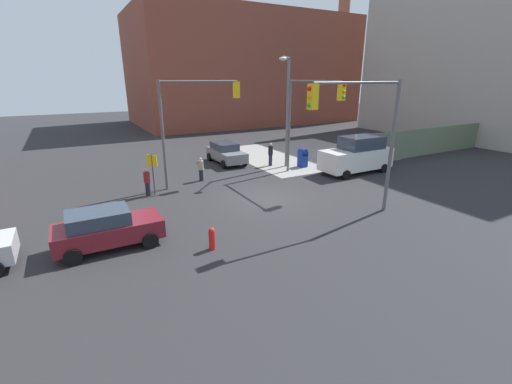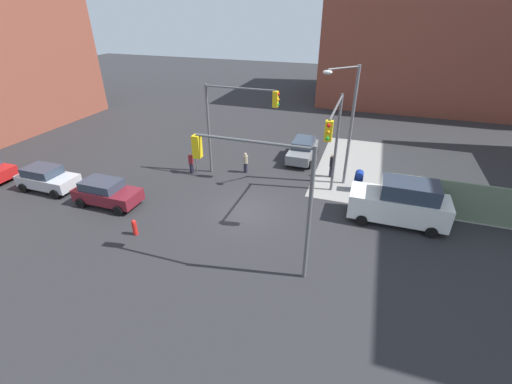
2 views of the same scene
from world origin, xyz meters
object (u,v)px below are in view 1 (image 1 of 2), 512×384
object	(u,v)px
coupe_maroon	(106,228)
mailbox_blue	(303,157)
van_white_delivery	(357,155)
pedestrian_walking_north	(147,182)
hatchback_gray	(226,153)
street_lamp_corner	(287,105)
traffic_signal_ne_corner	(308,109)
fire_hydrant	(212,238)
pedestrian_crossing	(201,169)
pedestrian_waiting	(271,154)
smokestack	(341,57)
traffic_signal_se_corner	(364,123)
traffic_signal_nw_corner	(194,112)

from	to	relation	value
coupe_maroon	mailbox_blue	bearing A→B (deg)	25.19
van_white_delivery	pedestrian_walking_north	world-z (taller)	van_white_delivery
hatchback_gray	street_lamp_corner	bearing A→B (deg)	-45.51
traffic_signal_ne_corner	fire_hydrant	distance (m)	12.29
street_lamp_corner	pedestrian_walking_north	world-z (taller)	street_lamp_corner
mailbox_blue	pedestrian_walking_north	xyz separation A→B (m)	(-12.00, -1.20, 0.08)
traffic_signal_ne_corner	pedestrian_crossing	xyz separation A→B (m)	(-6.50, 2.80, -3.82)
traffic_signal_ne_corner	pedestrian_waiting	size ratio (longest dim) A/B	3.64
pedestrian_waiting	pedestrian_crossing	bearing A→B (deg)	118.67
smokestack	coupe_maroon	distance (m)	52.21
smokestack	pedestrian_waiting	world-z (taller)	smokestack
traffic_signal_se_corner	fire_hydrant	size ratio (longest dim) A/B	6.91
traffic_signal_ne_corner	street_lamp_corner	bearing A→B (deg)	81.83
hatchback_gray	mailbox_blue	bearing A→B (deg)	-40.66
traffic_signal_nw_corner	coupe_maroon	distance (m)	9.68
hatchback_gray	pedestrian_walking_north	xyz separation A→B (m)	(-7.33, -5.21, 0.00)
traffic_signal_nw_corner	hatchback_gray	world-z (taller)	traffic_signal_nw_corner
coupe_maroon	street_lamp_corner	bearing A→B (deg)	28.92
traffic_signal_se_corner	van_white_delivery	world-z (taller)	traffic_signal_se_corner
van_white_delivery	pedestrian_crossing	size ratio (longest dim) A/B	3.42
van_white_delivery	pedestrian_waiting	world-z (taller)	van_white_delivery
pedestrian_crossing	fire_hydrant	bearing A→B (deg)	30.26
traffic_signal_nw_corner	coupe_maroon	world-z (taller)	traffic_signal_nw_corner
mailbox_blue	hatchback_gray	bearing A→B (deg)	139.34
smokestack	pedestrian_crossing	xyz separation A→B (m)	(-33.66, -24.80, -8.97)
hatchback_gray	coupe_maroon	size ratio (longest dim) A/B	1.06
street_lamp_corner	coupe_maroon	xyz separation A→B (m)	(-13.59, -7.51, -3.86)
hatchback_gray	coupe_maroon	world-z (taller)	same
hatchback_gray	traffic_signal_nw_corner	bearing A→B (deg)	-131.81
smokestack	pedestrian_walking_north	size ratio (longest dim) A/B	11.95
pedestrian_walking_north	pedestrian_crossing	bearing A→B (deg)	-168.32
smokestack	mailbox_blue	xyz separation A→B (m)	(-25.46, -25.00, -9.02)
traffic_signal_se_corner	traffic_signal_ne_corner	bearing A→B (deg)	73.45
smokestack	hatchback_gray	bearing A→B (deg)	-145.14
traffic_signal_ne_corner	van_white_delivery	world-z (taller)	traffic_signal_ne_corner
fire_hydrant	hatchback_gray	size ratio (longest dim) A/B	0.22
fire_hydrant	coupe_maroon	bearing A→B (deg)	148.57
mailbox_blue	fire_hydrant	size ratio (longest dim) A/B	1.52
hatchback_gray	van_white_delivery	world-z (taller)	van_white_delivery
traffic_signal_se_corner	street_lamp_corner	xyz separation A→B (m)	(2.50, 10.03, 0.08)
hatchback_gray	pedestrian_walking_north	world-z (taller)	pedestrian_walking_north
street_lamp_corner	pedestrian_waiting	bearing A→B (deg)	127.64
traffic_signal_nw_corner	mailbox_blue	distance (m)	9.54
fire_hydrant	pedestrian_waiting	distance (m)	14.12
pedestrian_waiting	pedestrian_walking_north	size ratio (longest dim) A/B	1.09
street_lamp_corner	hatchback_gray	distance (m)	6.22
smokestack	traffic_signal_nw_corner	distance (m)	42.95
street_lamp_corner	hatchback_gray	size ratio (longest dim) A/B	1.84
smokestack	mailbox_blue	distance (m)	36.80
traffic_signal_se_corner	van_white_delivery	distance (m)	9.47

